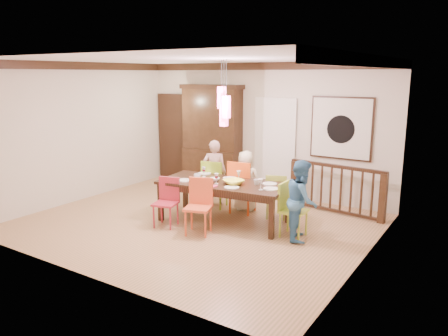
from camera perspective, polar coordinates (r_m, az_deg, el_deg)
The scene contains 37 objects.
floor at distance 8.01m, azimuth -3.71°, elevation -7.21°, with size 6.00×6.00×0.00m, color olive.
ceiling at distance 7.56m, azimuth -4.02°, elevation 14.01°, with size 6.00×6.00×0.00m, color white.
wall_back at distance 9.75m, azimuth 4.94°, elevation 5.04°, with size 6.00×6.00×0.00m, color beige.
wall_left at distance 9.72m, azimuth -18.27°, elevation 4.45°, with size 5.00×5.00×0.00m, color beige.
wall_right at distance 6.36m, azimuth 18.43°, elevation 0.63°, with size 5.00×5.00×0.00m, color beige.
crown_molding at distance 7.55m, azimuth -4.01°, elevation 13.40°, with size 6.00×5.00×0.16m, color black, non-canonical shape.
panel_door at distance 11.08m, azimuth -6.29°, elevation 3.78°, with size 1.04×0.07×2.24m, color black.
white_doorway at distance 9.62m, azimuth 6.64°, elevation 2.50°, with size 0.97×0.05×2.22m, color silver.
painting at distance 9.01m, azimuth 15.06°, elevation 5.04°, with size 1.25×0.06×1.25m.
pendant_cluster at distance 7.65m, azimuth -0.01°, elevation 8.07°, with size 0.27×0.21×1.14m.
dining_table at distance 7.89m, azimuth -0.01°, elevation -2.36°, with size 2.43×1.33×0.75m.
chair_far_left at distance 8.80m, azimuth -1.14°, elevation -1.61°, with size 0.52×0.52×0.97m.
chair_far_mid at distance 8.46m, azimuth 2.48°, elevation -1.94°, with size 0.53×0.53×1.03m.
chair_far_right at distance 8.22m, azimuth 6.90°, elevation -3.20°, with size 0.49×0.49×0.85m.
chair_near_left at distance 7.76m, azimuth -7.66°, elevation -4.09°, with size 0.48×0.48×0.86m.
chair_near_mid at distance 7.34m, azimuth -3.41°, elevation -4.62°, with size 0.54×0.54×0.93m.
chair_end_right at distance 7.30m, azimuth 9.10°, elevation -4.98°, with size 0.42×0.42×0.91m.
china_hutch at distance 10.22m, azimuth -1.58°, elevation 4.07°, with size 1.53×0.46×2.42m.
balustrade at distance 8.69m, azimuth 14.40°, elevation -2.57°, with size 1.96×0.30×0.96m.
person_far_left at distance 8.98m, azimuth -1.26°, elevation -0.57°, with size 0.49×0.32×1.35m, color beige.
person_far_mid at distance 8.58m, azimuth 2.83°, elevation -1.69°, with size 0.59×0.38×1.20m, color beige.
person_end_right at distance 7.18m, azimuth 10.12°, elevation -4.16°, with size 0.64×0.50×1.32m, color teal.
serving_bowl at distance 7.68m, azimuth 1.26°, elevation -1.85°, with size 0.35×0.35×0.09m, color #F7F946.
small_bowl at distance 7.94m, azimuth -1.21°, elevation -1.50°, with size 0.18×0.18×0.06m, color white.
cup_left at distance 8.09m, azimuth -3.52°, elevation -1.11°, with size 0.13×0.13×0.10m, color silver.
cup_right at distance 7.68m, azimuth 4.28°, elevation -1.84°, with size 0.10×0.10×0.10m, color silver.
plate_far_left at distance 8.51m, azimuth -2.59°, elevation -0.71°, with size 0.26×0.26×0.01m, color white.
plate_far_mid at distance 8.12m, azimuth 0.76°, elevation -1.33°, with size 0.26×0.26×0.01m, color white.
plate_far_right at distance 7.75m, azimuth 5.99°, elevation -2.06°, with size 0.26×0.26×0.01m, color white.
plate_near_left at distance 7.99m, azimuth -5.20°, elevation -1.61°, with size 0.26×0.26×0.01m, color white.
plate_near_mid at distance 7.47m, azimuth 1.01°, elevation -2.54°, with size 0.26×0.26×0.01m, color white.
plate_end_right at distance 7.42m, azimuth 6.14°, elevation -2.71°, with size 0.26×0.26×0.01m, color white.
wine_glass_a at distance 8.25m, azimuth -2.65°, elevation -0.51°, with size 0.08×0.08×0.19m, color #590C19, non-canonical shape.
wine_glass_b at distance 7.92m, azimuth 1.93°, elevation -1.04°, with size 0.08×0.08×0.19m, color silver, non-canonical shape.
wine_glass_c at distance 7.70m, azimuth -0.99°, elevation -1.41°, with size 0.08×0.08×0.19m, color #590C19, non-canonical shape.
wine_glass_d at distance 7.33m, azimuth 4.82°, elevation -2.15°, with size 0.08×0.08×0.19m, color silver, non-canonical shape.
napkin at distance 7.56m, azimuth -1.69°, elevation -2.36°, with size 0.18×0.14×0.01m, color #D83359.
Camera 1 is at (4.50, -6.06, 2.66)m, focal length 35.00 mm.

